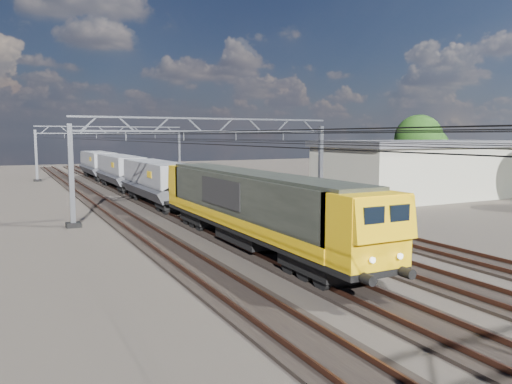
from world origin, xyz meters
name	(u,v)px	position (x,y,z in m)	size (l,w,h in m)	color
ground	(234,225)	(0.00, 0.00, 0.00)	(160.00, 160.00, 0.00)	black
track_outer_west	(143,232)	(-6.00, 0.00, 0.07)	(2.60, 140.00, 0.30)	black
track_loco	(205,227)	(-2.00, 0.00, 0.07)	(2.60, 140.00, 0.30)	black
track_inner_east	(261,222)	(2.00, 0.00, 0.07)	(2.60, 140.00, 0.30)	black
track_outer_east	(311,217)	(6.00, 0.00, 0.07)	(2.60, 140.00, 0.30)	black
catenary_gantry_mid	(211,163)	(0.00, 4.00, 3.91)	(19.90, 0.90, 7.11)	gray
catenary_gantry_far	(112,150)	(0.00, 40.00, 3.91)	(19.90, 0.90, 7.11)	gray
overhead_wires	(192,137)	(0.00, 8.00, 5.75)	(12.03, 140.00, 0.53)	black
locomotive	(251,204)	(-2.00, -6.60, 2.33)	(2.76, 21.10, 3.62)	black
hopper_wagon_lead	(157,179)	(-2.00, 11.09, 2.23)	(3.38, 13.00, 3.25)	black
hopper_wagon_mid	(120,169)	(-2.00, 25.29, 2.23)	(3.38, 13.00, 3.25)	black
hopper_wagon_third	(98,163)	(-2.00, 39.49, 2.23)	(3.38, 13.00, 3.25)	black
industrial_shed	(417,168)	(22.00, 6.00, 2.73)	(18.60, 10.60, 5.40)	#BBBBA4
tree_far	(422,141)	(30.32, 13.79, 5.28)	(5.93, 5.53, 8.28)	#342018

